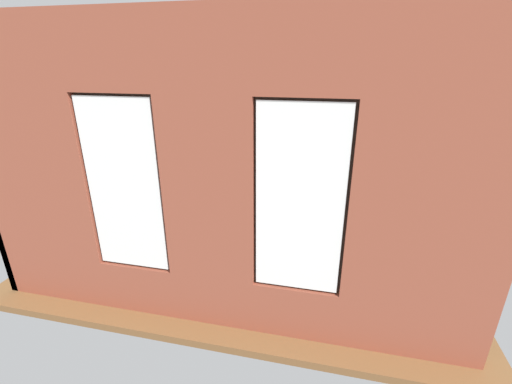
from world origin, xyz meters
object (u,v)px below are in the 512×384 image
object	(u,v)px
couch_left	(390,241)
media_console	(132,204)
table_plant_small	(265,213)
cup_ceramic	(271,219)
couch_by_window	(176,261)
papasan_chair	(227,179)
potted_plant_foreground_right	(180,162)
potted_plant_near_tv	(125,206)
remote_silver	(291,217)
tv_flatscreen	(127,173)
potted_plant_between_couches	(272,241)
potted_plant_beside_window_right	(102,237)
coffee_table	(265,221)
potted_plant_corner_far_left	(421,290)

from	to	relation	value
couch_left	media_console	bearing A→B (deg)	-97.98
table_plant_small	cup_ceramic	bearing A→B (deg)	135.64
couch_by_window	couch_left	bearing A→B (deg)	-157.37
couch_by_window	couch_left	size ratio (longest dim) A/B	0.86
papasan_chair	potted_plant_foreground_right	world-z (taller)	potted_plant_foreground_right
potted_plant_near_tv	table_plant_small	bearing A→B (deg)	-163.53
remote_silver	potted_plant_near_tv	xyz separation A→B (m)	(2.69, 0.80, 0.28)
tv_flatscreen	potted_plant_near_tv	bearing A→B (deg)	119.34
couch_left	papasan_chair	world-z (taller)	couch_left
couch_left	potted_plant_between_couches	world-z (taller)	potted_plant_between_couches
table_plant_small	potted_plant_beside_window_right	world-z (taller)	potted_plant_beside_window_right
coffee_table	papasan_chair	size ratio (longest dim) A/B	1.46
couch_left	potted_plant_foreground_right	xyz separation A→B (m)	(4.56, -2.23, 0.37)
table_plant_small	potted_plant_foreground_right	bearing A→B (deg)	-39.18
media_console	papasan_chair	size ratio (longest dim) A/B	1.00
media_console	potted_plant_foreground_right	bearing A→B (deg)	-100.10
coffee_table	media_console	world-z (taller)	media_console
cup_ceramic	potted_plant_corner_far_left	bearing A→B (deg)	145.28
couch_left	couch_by_window	bearing A→B (deg)	-69.41
tv_flatscreen	cup_ceramic	bearing A→B (deg)	171.46
remote_silver	tv_flatscreen	xyz separation A→B (m)	(3.24, -0.19, 0.51)
cup_ceramic	media_console	xyz separation A→B (m)	(2.93, -0.44, -0.19)
coffee_table	media_console	size ratio (longest dim) A/B	1.47
table_plant_small	potted_plant_beside_window_right	xyz separation A→B (m)	(2.08, 1.56, 0.11)
coffee_table	potted_plant_foreground_right	world-z (taller)	potted_plant_foreground_right
remote_silver	papasan_chair	world-z (taller)	papasan_chair
cup_ceramic	potted_plant_beside_window_right	xyz separation A→B (m)	(2.20, 1.44, 0.16)
papasan_chair	potted_plant_corner_far_left	size ratio (longest dim) A/B	1.54
coffee_table	potted_plant_near_tv	world-z (taller)	potted_plant_near_tv
remote_silver	potted_plant_near_tv	distance (m)	2.82
potted_plant_near_tv	potted_plant_corner_far_left	world-z (taller)	potted_plant_near_tv
papasan_chair	remote_silver	bearing A→B (deg)	135.94
table_plant_small	remote_silver	bearing A→B (deg)	-162.72
coffee_table	remote_silver	bearing A→B (deg)	-162.72
tv_flatscreen	papasan_chair	bearing A→B (deg)	-136.77
couch_left	cup_ceramic	xyz separation A→B (m)	(1.94, -0.07, 0.15)
remote_silver	potted_plant_between_couches	size ratio (longest dim) A/B	0.14
cup_ceramic	table_plant_small	size ratio (longest dim) A/B	0.53
potted_plant_corner_far_left	potted_plant_between_couches	bearing A→B (deg)	-4.75
coffee_table	potted_plant_corner_far_left	size ratio (longest dim) A/B	2.25
cup_ceramic	potted_plant_corner_far_left	world-z (taller)	potted_plant_corner_far_left
potted_plant_corner_far_left	remote_silver	bearing A→B (deg)	-43.77
couch_by_window	potted_plant_corner_far_left	world-z (taller)	couch_by_window
table_plant_small	potted_plant_foreground_right	xyz separation A→B (m)	(2.50, -2.04, 0.17)
coffee_table	tv_flatscreen	size ratio (longest dim) A/B	1.37
potted_plant_corner_far_left	potted_plant_foreground_right	distance (m)	5.93
potted_plant_near_tv	potted_plant_foreground_right	distance (m)	2.72
couch_left	coffee_table	distance (m)	2.06
remote_silver	couch_left	bearing A→B (deg)	28.15
tv_flatscreen	potted_plant_between_couches	bearing A→B (deg)	151.42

